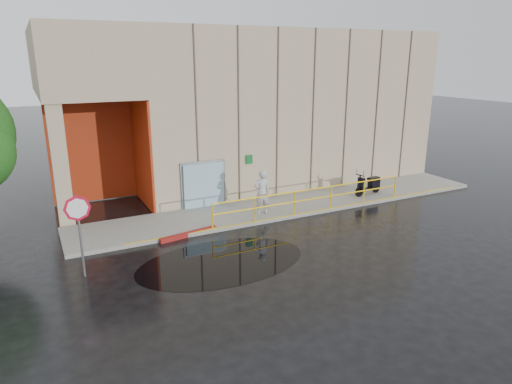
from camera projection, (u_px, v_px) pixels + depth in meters
ground at (260, 259)px, 15.70m from camera, size 120.00×120.00×0.00m
sidewalk at (292, 205)px, 21.26m from camera, size 20.00×3.00×0.15m
building at (251, 102)px, 26.10m from camera, size 20.00×10.17×8.00m
guardrail at (313, 199)px, 20.04m from camera, size 9.56×0.06×1.03m
person at (262, 192)px, 19.54m from camera, size 0.73×0.50×1.95m
scooter at (369, 179)px, 22.39m from camera, size 1.74×0.79×1.32m
stop_sign at (78, 219)px, 13.91m from camera, size 0.81×0.11×2.69m
red_curb at (189, 234)px, 17.67m from camera, size 2.40×0.58×0.18m
puddle at (222, 262)px, 15.50m from camera, size 5.93×3.67×0.01m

